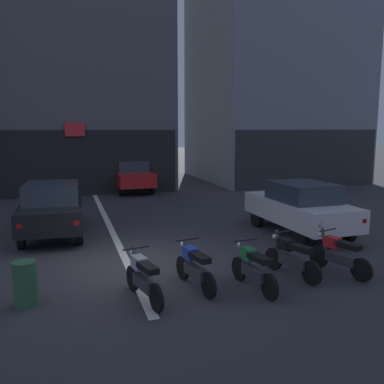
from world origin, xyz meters
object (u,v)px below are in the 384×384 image
at_px(motorcycle_blue_row_left_mid, 195,267).
at_px(motorcycle_green_row_centre, 253,268).
at_px(car_black_crossing_near, 53,207).
at_px(motorcycle_silver_row_leftmost, 143,277).
at_px(motorcycle_red_row_rightmost, 339,254).
at_px(car_white_parked_kerbside, 300,206).
at_px(trash_bin, 25,284).
at_px(motorcycle_black_row_right_mid, 291,257).
at_px(car_red_down_street, 132,175).

xyz_separation_m(motorcycle_blue_row_left_mid, motorcycle_green_row_centre, (1.13, -0.42, 0.00)).
height_order(car_black_crossing_near, motorcycle_blue_row_left_mid, car_black_crossing_near).
bearing_deg(motorcycle_silver_row_leftmost, motorcycle_red_row_rightmost, 1.76).
relative_size(motorcycle_blue_row_left_mid, motorcycle_red_row_rightmost, 1.02).
relative_size(car_white_parked_kerbside, trash_bin, 4.88).
distance_m(motorcycle_black_row_right_mid, motorcycle_red_row_rightmost, 1.14).
height_order(car_black_crossing_near, car_red_down_street, same).
bearing_deg(motorcycle_blue_row_left_mid, motorcycle_red_row_rightmost, -2.77).
bearing_deg(car_black_crossing_near, motorcycle_red_row_rightmost, -41.35).
relative_size(car_black_crossing_near, trash_bin, 4.90).
bearing_deg(motorcycle_green_row_centre, car_white_parked_kerbside, 47.56).
distance_m(motorcycle_green_row_centre, trash_bin, 4.43).
xyz_separation_m(car_white_parked_kerbside, car_red_down_street, (-3.59, 10.43, 0.00)).
xyz_separation_m(motorcycle_blue_row_left_mid, motorcycle_black_row_right_mid, (2.25, -0.01, 0.00)).
height_order(car_white_parked_kerbside, car_red_down_street, same).
distance_m(motorcycle_silver_row_leftmost, motorcycle_blue_row_left_mid, 1.17).
bearing_deg(car_black_crossing_near, motorcycle_green_row_centre, -55.20).
relative_size(car_red_down_street, motorcycle_silver_row_leftmost, 2.50).
distance_m(motorcycle_blue_row_left_mid, motorcycle_green_row_centre, 1.20).
height_order(car_white_parked_kerbside, motorcycle_blue_row_left_mid, car_white_parked_kerbside).
relative_size(car_white_parked_kerbside, motorcycle_red_row_rightmost, 2.55).
bearing_deg(motorcycle_blue_row_left_mid, car_red_down_street, 86.35).
xyz_separation_m(car_red_down_street, motorcycle_black_row_right_mid, (1.38, -13.66, -0.43)).
bearing_deg(car_white_parked_kerbside, car_black_crossing_near, 163.91).
height_order(car_red_down_street, motorcycle_red_row_rightmost, car_red_down_street).
height_order(car_black_crossing_near, motorcycle_red_row_rightmost, car_black_crossing_near).
height_order(motorcycle_blue_row_left_mid, motorcycle_green_row_centre, same).
bearing_deg(car_black_crossing_near, motorcycle_blue_row_left_mid, -61.72).
bearing_deg(motorcycle_blue_row_left_mid, trash_bin, 178.02).
bearing_deg(car_red_down_street, car_white_parked_kerbside, -71.02).
xyz_separation_m(motorcycle_silver_row_leftmost, motorcycle_red_row_rightmost, (4.51, 0.14, 0.00)).
xyz_separation_m(car_black_crossing_near, car_red_down_street, (3.74, 8.31, 0.00)).
distance_m(car_white_parked_kerbside, motorcycle_silver_row_leftmost, 6.62).
distance_m(car_black_crossing_near, motorcycle_silver_row_leftmost, 5.92).
distance_m(car_red_down_street, motorcycle_red_row_rightmost, 14.05).
bearing_deg(motorcycle_black_row_right_mid, motorcycle_red_row_rightmost, -7.83).
relative_size(motorcycle_blue_row_left_mid, motorcycle_green_row_centre, 0.99).
xyz_separation_m(motorcycle_blue_row_left_mid, trash_bin, (-3.27, 0.11, -0.03)).
relative_size(motorcycle_silver_row_leftmost, motorcycle_red_row_rightmost, 1.01).
distance_m(car_black_crossing_near, motorcycle_blue_row_left_mid, 6.08).
distance_m(car_red_down_street, motorcycle_silver_row_leftmost, 14.10).
bearing_deg(motorcycle_silver_row_leftmost, motorcycle_black_row_right_mid, 4.96).
bearing_deg(motorcycle_blue_row_left_mid, car_black_crossing_near, 118.28).
distance_m(motorcycle_green_row_centre, motorcycle_red_row_rightmost, 2.27).
height_order(car_black_crossing_near, motorcycle_green_row_centre, car_black_crossing_near).
bearing_deg(motorcycle_red_row_rightmost, car_black_crossing_near, 138.65).
distance_m(car_white_parked_kerbside, motorcycle_black_row_right_mid, 3.94).
bearing_deg(trash_bin, motorcycle_red_row_rightmost, -2.38).
bearing_deg(car_black_crossing_near, motorcycle_black_row_right_mid, -46.22).
xyz_separation_m(motorcycle_green_row_centre, motorcycle_black_row_right_mid, (1.12, 0.41, 0.00)).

